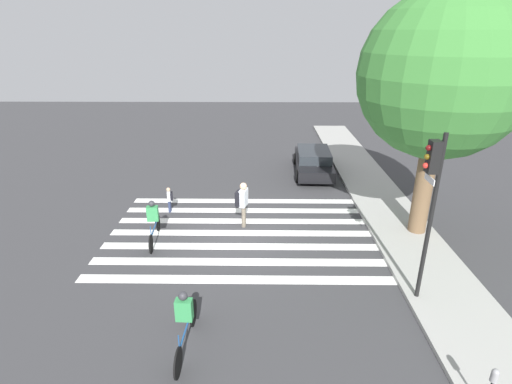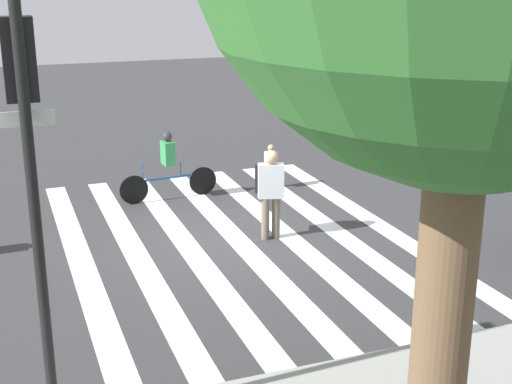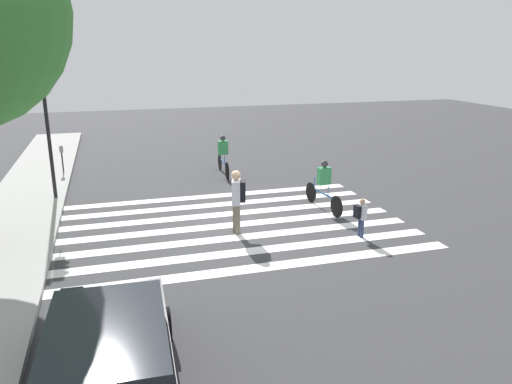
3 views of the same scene
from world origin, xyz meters
name	(u,v)px [view 1 (image 1 of 3)]	position (x,y,z in m)	size (l,w,h in m)	color
ground_plane	(241,233)	(0.00, 0.00, 0.00)	(60.00, 60.00, 0.00)	#38383A
sidewalk_curb	(403,232)	(0.00, 6.25, 0.07)	(36.00, 2.50, 0.14)	#9E9E99
crosswalk_stripes	(241,233)	(0.00, 0.00, 0.00)	(6.66, 10.00, 0.01)	white
traffic_light	(431,189)	(4.04, 5.18, 3.47)	(0.60, 0.50, 4.96)	black
parking_meter	(493,382)	(7.82, 5.31, 0.93)	(0.15, 0.15, 1.25)	black
street_tree	(442,76)	(-0.04, 6.76, 5.85)	(5.58, 5.58, 8.68)	brown
pedestrian_child_with_backpack	(242,201)	(-0.64, 0.06, 1.07)	(0.55, 0.51, 1.82)	#6B6051
pedestrian_adult_tall_backpack	(170,198)	(-1.93, -3.11, 0.65)	(0.33, 0.30, 1.11)	navy
cyclist_mid_street	(153,220)	(0.64, -3.14, 0.87)	(2.38, 0.42, 1.62)	black
cyclist_far_lane	(185,319)	(6.00, -1.04, 0.87)	(2.42, 0.41, 1.65)	black
car_parked_far_curb	(313,161)	(-7.03, 3.64, 0.68)	(4.86, 2.14, 1.30)	black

